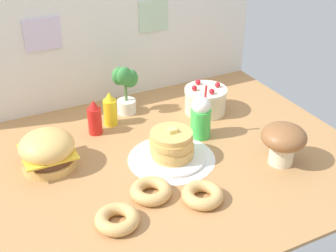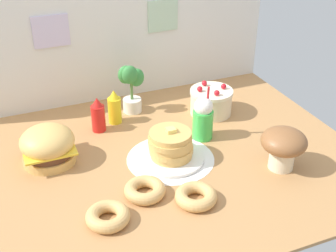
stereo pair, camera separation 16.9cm
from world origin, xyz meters
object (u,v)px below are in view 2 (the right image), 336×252
ketchup_bottle (98,115)px  donut_chocolate (145,190)px  mustard_bottle (115,108)px  pancake_stack (171,147)px  mushroom_stool (283,145)px  donut_vanilla (196,196)px  layer_cake (211,101)px  donut_pink_glaze (108,216)px  potted_plant (131,86)px  cream_soda_cup (203,118)px  burger (48,146)px

ketchup_bottle → donut_chocolate: bearing=-86.2°
mustard_bottle → pancake_stack: bearing=-72.5°
donut_chocolate → mushroom_stool: (0.78, -0.06, 0.11)m
pancake_stack → donut_vanilla: pancake_stack is taller
layer_cake → pancake_stack: bearing=-138.7°
layer_cake → donut_pink_glaze: 1.22m
potted_plant → mushroom_stool: 1.10m
layer_cake → cream_soda_cup: cream_soda_cup is taller
ketchup_bottle → donut_vanilla: bearing=-72.9°
burger → donut_pink_glaze: bearing=-74.7°
pancake_stack → burger: bearing=159.2°
donut_pink_glaze → potted_plant: (0.46, 1.01, 0.15)m
mustard_bottle → donut_pink_glaze: (-0.31, -0.91, -0.07)m
layer_cake → mushroom_stool: mushroom_stool is taller
donut_pink_glaze → donut_chocolate: same height
ketchup_bottle → potted_plant: size_ratio=0.66×
burger → mushroom_stool: 1.30m
pancake_stack → layer_cake: size_ratio=1.36×
layer_cake → donut_chocolate: (-0.71, -0.66, -0.05)m
cream_soda_cup → donut_vanilla: cream_soda_cup is taller
ketchup_bottle → potted_plant: potted_plant is taller
burger → ketchup_bottle: size_ratio=1.33×
burger → donut_chocolate: (0.40, -0.50, -0.07)m
donut_vanilla → donut_pink_glaze: bearing=176.8°
layer_cake → ketchup_bottle: (-0.76, 0.07, 0.02)m
mustard_bottle → mushroom_stool: (0.71, -0.84, 0.04)m
layer_cake → potted_plant: bearing=154.6°
mushroom_stool → layer_cake: bearing=95.8°
pancake_stack → donut_chocolate: pancake_stack is taller
burger → pancake_stack: bearing=-20.8°
donut_vanilla → mushroom_stool: bearing=8.8°
pancake_stack → cream_soda_cup: cream_soda_cup is taller
mustard_bottle → donut_pink_glaze: 0.96m
pancake_stack → ketchup_bottle: ketchup_bottle is taller
pancake_stack → donut_vanilla: 0.40m
layer_cake → donut_chocolate: 0.97m
burger → potted_plant: size_ratio=0.87×
ketchup_bottle → cream_soda_cup: size_ratio=0.67×
potted_plant → layer_cake: bearing=-25.4°
ketchup_bottle → pancake_stack: bearing=-58.1°
burger → pancake_stack: burger is taller
layer_cake → cream_soda_cup: 0.33m
burger → donut_vanilla: (0.62, -0.64, -0.07)m
ketchup_bottle → cream_soda_cup: (0.57, -0.33, 0.03)m
donut_pink_glaze → cream_soda_cup: bearing=34.6°
cream_soda_cup → donut_chocolate: 0.66m
layer_cake → potted_plant: 0.54m
donut_vanilla → mushroom_stool: (0.56, 0.09, 0.11)m
ketchup_bottle → cream_soda_cup: 0.66m
layer_cake → cream_soda_cup: size_ratio=0.83×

